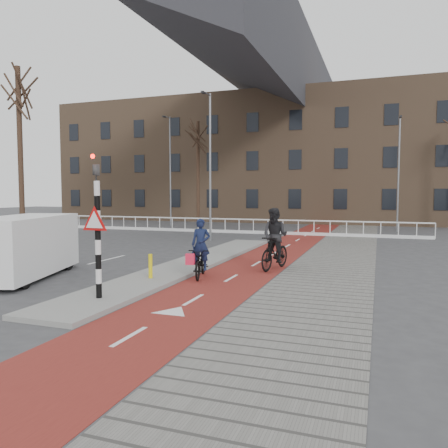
% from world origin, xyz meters
% --- Properties ---
extents(ground, '(120.00, 120.00, 0.00)m').
position_xyz_m(ground, '(0.00, 0.00, 0.00)').
color(ground, '#38383A').
rests_on(ground, ground).
extents(bike_lane, '(2.50, 60.00, 0.01)m').
position_xyz_m(bike_lane, '(1.50, 10.00, 0.01)').
color(bike_lane, maroon).
rests_on(bike_lane, ground).
extents(sidewalk, '(3.00, 60.00, 0.01)m').
position_xyz_m(sidewalk, '(4.30, 10.00, 0.01)').
color(sidewalk, slate).
rests_on(sidewalk, ground).
extents(curb_island, '(1.80, 16.00, 0.12)m').
position_xyz_m(curb_island, '(-0.70, 4.00, 0.06)').
color(curb_island, gray).
rests_on(curb_island, ground).
extents(traffic_signal, '(0.80, 0.80, 3.68)m').
position_xyz_m(traffic_signal, '(-0.60, -2.02, 1.99)').
color(traffic_signal, black).
rests_on(traffic_signal, curb_island).
extents(bollard, '(0.12, 0.12, 0.74)m').
position_xyz_m(bollard, '(-0.64, 0.65, 0.49)').
color(bollard, yellow).
rests_on(bollard, curb_island).
extents(cyclist_near, '(1.05, 1.90, 1.88)m').
position_xyz_m(cyclist_near, '(0.55, 1.78, 0.64)').
color(cyclist_near, black).
rests_on(cyclist_near, bike_lane).
extents(cyclist_far, '(1.08, 2.13, 2.17)m').
position_xyz_m(cyclist_far, '(2.45, 4.00, 0.91)').
color(cyclist_far, black).
rests_on(cyclist_far, bike_lane).
extents(van, '(3.09, 4.90, 1.96)m').
position_xyz_m(van, '(-4.75, -0.18, 1.03)').
color(van, white).
rests_on(van, ground).
extents(railing, '(28.00, 0.10, 0.99)m').
position_xyz_m(railing, '(-5.00, 17.00, 0.31)').
color(railing, silver).
rests_on(railing, ground).
extents(townhouse_row, '(46.00, 10.00, 15.90)m').
position_xyz_m(townhouse_row, '(-3.00, 32.00, 7.81)').
color(townhouse_row, '#7F6047').
rests_on(townhouse_row, ground).
extents(tree_left, '(0.27, 0.27, 9.34)m').
position_xyz_m(tree_left, '(-12.13, 7.38, 4.67)').
color(tree_left, '#311F15').
rests_on(tree_left, ground).
extents(tree_mid, '(0.29, 0.29, 8.74)m').
position_xyz_m(tree_mid, '(-8.71, 23.41, 4.37)').
color(tree_mid, '#311F15').
rests_on(tree_mid, ground).
extents(streetlight_near, '(0.12, 0.12, 8.27)m').
position_xyz_m(streetlight_near, '(-3.20, 12.20, 4.13)').
color(streetlight_near, slate).
rests_on(streetlight_near, ground).
extents(streetlight_left, '(0.12, 0.12, 8.78)m').
position_xyz_m(streetlight_left, '(-10.05, 20.88, 4.39)').
color(streetlight_left, slate).
rests_on(streetlight_left, ground).
extents(streetlight_right, '(0.12, 0.12, 7.97)m').
position_xyz_m(streetlight_right, '(7.10, 21.88, 3.99)').
color(streetlight_right, slate).
rests_on(streetlight_right, ground).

